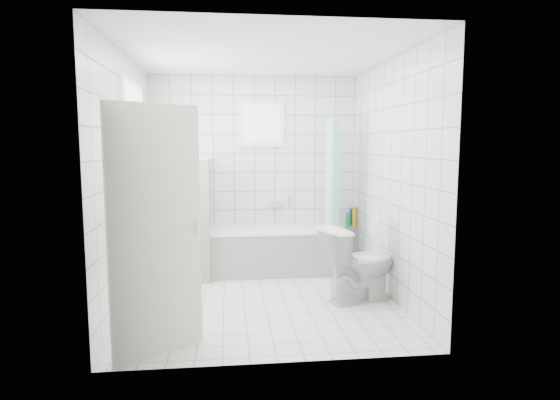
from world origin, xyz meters
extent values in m
plane|color=white|center=(0.00, 0.00, 0.00)|extent=(3.00, 3.00, 0.00)
plane|color=white|center=(0.00, 0.00, 2.60)|extent=(3.00, 3.00, 0.00)
cube|color=white|center=(0.00, 1.50, 1.30)|extent=(2.80, 0.02, 2.60)
cube|color=white|center=(0.00, -1.50, 1.30)|extent=(2.80, 0.02, 2.60)
cube|color=white|center=(-1.40, 0.00, 1.30)|extent=(0.02, 3.00, 2.60)
cube|color=white|center=(1.40, 0.00, 1.30)|extent=(0.02, 3.00, 2.60)
cube|color=white|center=(-1.35, 0.30, 1.60)|extent=(0.01, 0.90, 1.40)
cube|color=white|center=(0.10, 1.46, 1.95)|extent=(0.50, 0.01, 0.50)
cube|color=white|center=(-1.31, 0.30, 0.86)|extent=(0.18, 1.02, 0.08)
cube|color=silver|center=(-0.93, -1.24, 1.00)|extent=(0.66, 0.52, 2.00)
cube|color=white|center=(0.20, 1.12, 0.28)|extent=(1.60, 0.75, 0.55)
cube|color=white|center=(0.20, 1.12, 0.57)|extent=(1.62, 0.77, 0.03)
cube|color=white|center=(-0.67, 1.07, 0.75)|extent=(0.15, 0.85, 1.50)
cube|color=white|center=(1.30, 1.38, 0.28)|extent=(0.40, 0.24, 0.55)
imported|color=white|center=(1.03, -0.14, 0.41)|extent=(0.91, 0.69, 0.82)
cylinder|color=silver|center=(0.95, 1.10, 2.00)|extent=(0.02, 0.80, 0.02)
cube|color=silver|center=(0.30, 1.46, 0.85)|extent=(0.18, 0.06, 0.06)
imported|color=#B55AA5|center=(-1.30, 0.63, 1.00)|extent=(0.10, 0.10, 0.21)
imported|color=#38FFF1|center=(-1.30, 0.09, 1.00)|extent=(0.11, 0.11, 0.19)
imported|color=silver|center=(-1.30, 0.44, 1.04)|extent=(0.15, 0.15, 0.28)
imported|color=#F960BD|center=(-1.30, -0.08, 1.05)|extent=(0.15, 0.16, 0.30)
imported|color=white|center=(-1.30, 0.26, 0.99)|extent=(0.14, 0.14, 0.18)
cylinder|color=orange|center=(1.36, 1.28, 0.68)|extent=(0.06, 0.06, 0.27)
cylinder|color=green|center=(1.27, 1.29, 0.65)|extent=(0.06, 0.06, 0.20)
cylinder|color=blue|center=(1.33, 1.40, 0.67)|extent=(0.06, 0.06, 0.24)
camera|label=1|loc=(-0.37, -4.93, 1.69)|focal=30.00mm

